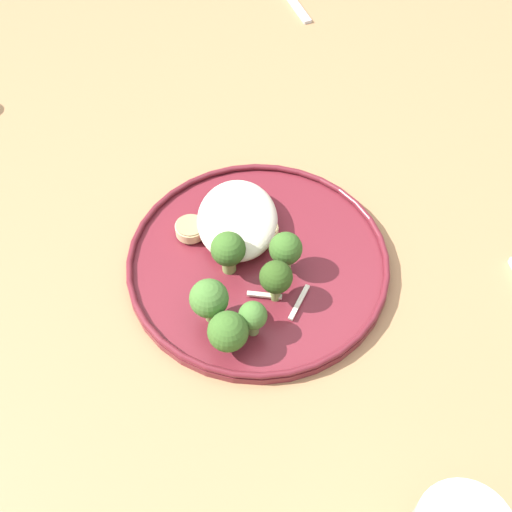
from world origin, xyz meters
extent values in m
plane|color=#2D2B28|center=(0.00, 0.00, 0.00)|extent=(6.00, 6.00, 0.00)
cube|color=#9E754C|center=(0.00, 0.00, 0.72)|extent=(1.40, 1.00, 0.04)
cube|color=olive|center=(-0.64, -0.44, 0.35)|extent=(0.06, 0.06, 0.70)
cube|color=olive|center=(-0.64, 0.44, 0.35)|extent=(0.06, 0.06, 0.70)
cylinder|color=maroon|center=(-0.02, 0.00, 0.74)|extent=(0.29, 0.29, 0.01)
torus|color=maroon|center=(-0.02, 0.00, 0.75)|extent=(0.29, 0.29, 0.01)
ellipsoid|color=beige|center=(-0.07, -0.02, 0.77)|extent=(0.12, 0.09, 0.03)
cylinder|color=#DBB77A|center=(-0.04, -0.02, 0.76)|extent=(0.03, 0.03, 0.01)
cylinder|color=#8E774F|center=(-0.04, -0.02, 0.77)|extent=(0.03, 0.03, 0.00)
cylinder|color=#E5C689|center=(-0.07, -0.01, 0.76)|extent=(0.02, 0.02, 0.01)
cylinder|color=#958159|center=(-0.07, -0.01, 0.77)|extent=(0.02, 0.02, 0.00)
cylinder|color=#E5C689|center=(-0.09, -0.02, 0.76)|extent=(0.04, 0.04, 0.01)
cylinder|color=#958159|center=(-0.09, -0.02, 0.77)|extent=(0.03, 0.03, 0.00)
cylinder|color=beige|center=(-0.07, -0.05, 0.76)|extent=(0.04, 0.04, 0.01)
cylinder|color=#988766|center=(-0.07, -0.05, 0.77)|extent=(0.03, 0.03, 0.00)
cylinder|color=#E5C689|center=(-0.06, -0.08, 0.76)|extent=(0.03, 0.03, 0.01)
cylinder|color=#958159|center=(-0.06, -0.08, 0.77)|extent=(0.03, 0.03, 0.00)
cylinder|color=#E5C689|center=(-0.08, 0.01, 0.76)|extent=(0.03, 0.03, 0.01)
cylinder|color=#958159|center=(-0.08, 0.01, 0.77)|extent=(0.02, 0.02, 0.00)
cylinder|color=#E5C689|center=(-0.05, 0.01, 0.76)|extent=(0.03, 0.03, 0.01)
cylinder|color=#958159|center=(-0.05, 0.01, 0.77)|extent=(0.03, 0.03, 0.00)
cylinder|color=#7A994C|center=(0.03, 0.02, 0.76)|extent=(0.01, 0.01, 0.02)
sphere|color=#2D4C19|center=(0.03, 0.02, 0.79)|extent=(0.03, 0.03, 0.03)
cylinder|color=#7A994C|center=(0.05, -0.05, 0.76)|extent=(0.01, 0.01, 0.02)
sphere|color=#42702D|center=(0.05, -0.05, 0.79)|extent=(0.04, 0.04, 0.04)
cylinder|color=#89A356|center=(-0.01, 0.03, 0.76)|extent=(0.02, 0.02, 0.02)
sphere|color=#386023|center=(-0.01, 0.03, 0.79)|extent=(0.04, 0.04, 0.04)
cylinder|color=#7A994C|center=(0.07, -0.01, 0.76)|extent=(0.02, 0.02, 0.02)
sphere|color=#42702D|center=(0.07, -0.01, 0.78)|extent=(0.03, 0.03, 0.03)
cylinder|color=#7A994C|center=(0.09, -0.03, 0.76)|extent=(0.01, 0.01, 0.02)
sphere|color=#386023|center=(0.09, -0.03, 0.78)|extent=(0.04, 0.04, 0.04)
cylinder|color=#7A994C|center=(-0.01, -0.03, 0.76)|extent=(0.02, 0.02, 0.02)
sphere|color=#386023|center=(-0.01, -0.03, 0.79)|extent=(0.04, 0.04, 0.04)
cube|color=silver|center=(0.03, 0.01, 0.75)|extent=(0.01, 0.04, 0.00)
cube|color=silver|center=(0.04, 0.04, 0.75)|extent=(0.04, 0.03, 0.00)
camera|label=1|loc=(0.43, -0.01, 1.36)|focal=47.99mm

